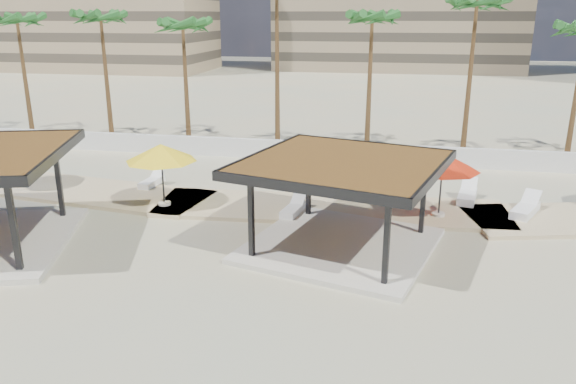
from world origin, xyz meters
name	(u,v)px	position (x,y,z in m)	size (l,w,h in m)	color
ground	(248,272)	(0.00, 0.00, 0.00)	(200.00, 200.00, 0.00)	tan
promenade	(331,205)	(2.00, 7.67, 0.06)	(44.45, 7.97, 0.24)	#C6B284
boundary_wall	(315,151)	(0.00, 16.00, 0.60)	(56.00, 0.30, 1.20)	silver
pavilion_central	(342,196)	(2.96, 2.78, 2.10)	(8.52, 8.52, 3.52)	beige
umbrella_b	(161,153)	(-5.57, 5.80, 2.66)	(3.80, 3.80, 2.89)	beige
umbrella_c	(443,162)	(6.85, 6.76, 2.62)	(3.46, 3.46, 2.84)	beige
umbrella_f	(16,140)	(-13.95, 7.18, 2.62)	(3.64, 3.64, 2.84)	beige
lounger_a	(152,182)	(-7.47, 8.68, 0.35)	(0.78, 1.95, 0.72)	white
lounger_b	(294,209)	(0.53, 5.84, 0.36)	(0.94, 2.03, 0.74)	white
lounger_c	(467,196)	(8.32, 9.25, 0.39)	(1.17, 2.43, 0.88)	white
lounger_d	(525,209)	(10.64, 7.72, 0.39)	(1.68, 2.39, 0.87)	white
palm_a	(17,25)	(-21.00, 18.30, 7.95)	(3.00, 3.00, 9.10)	brown
palm_b	(101,22)	(-15.00, 18.70, 8.11)	(3.00, 3.00, 9.27)	brown
palm_c	(183,30)	(-9.00, 18.10, 7.66)	(3.00, 3.00, 8.79)	brown
palm_e	(372,23)	(3.00, 18.40, 8.10)	(3.00, 3.00, 9.26)	brown
palm_f	(476,10)	(9.00, 18.60, 8.88)	(3.00, 3.00, 10.09)	brown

